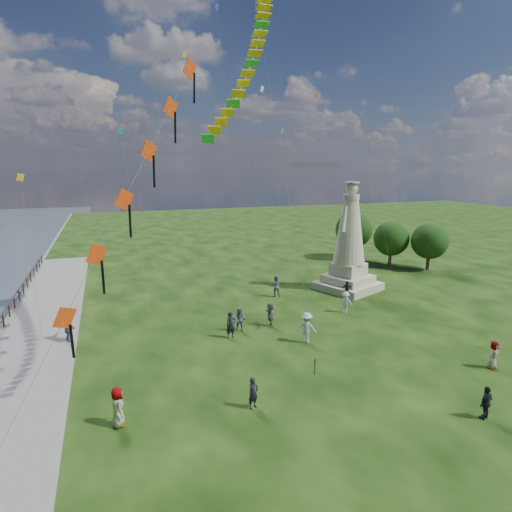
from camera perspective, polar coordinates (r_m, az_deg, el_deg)
name	(u,v)px	position (r m, az deg, el deg)	size (l,w,h in m)	color
statue	(349,250)	(38.00, 12.30, 0.77)	(6.07, 6.07, 9.41)	tan
lamppost	(350,258)	(37.29, 12.38, -0.23)	(0.39, 0.39, 4.23)	silver
tree_row	(385,235)	(49.26, 16.86, 2.66)	(8.50, 11.35, 5.57)	#382314
person_0	(253,393)	(20.23, -0.38, -17.80)	(0.54, 0.36, 1.48)	black
person_1	(240,320)	(28.49, -2.13, -8.49)	(0.79, 0.49, 1.63)	#595960
person_2	(307,328)	(26.94, 6.77, -9.46)	(1.25, 0.65, 1.94)	silver
person_3	(486,403)	(21.90, 28.35, -16.83)	(0.89, 0.46, 1.52)	black
person_4	(493,355)	(26.91, 29.08, -11.45)	(0.76, 0.47, 1.55)	#595960
person_5	(68,327)	(29.25, -23.74, -8.72)	(1.76, 0.76, 1.90)	#595960
person_6	(231,325)	(27.48, -3.38, -9.17)	(0.63, 0.42, 1.74)	black
person_7	(275,286)	(35.76, 2.60, -4.01)	(0.89, 0.55, 1.84)	#595960
person_8	(345,302)	(32.65, 11.85, -6.06)	(1.04, 0.53, 1.60)	silver
person_9	(347,290)	(36.14, 12.01, -4.41)	(0.85, 0.44, 1.46)	black
person_10	(118,407)	(19.88, -17.97, -18.60)	(0.85, 0.52, 1.74)	#595960
person_11	(271,314)	(29.37, 1.95, -7.78)	(1.57, 0.68, 1.69)	#595960
red_kite_train	(135,183)	(20.11, -15.83, 9.39)	(9.33, 9.35, 16.20)	black
small_kites	(240,133)	(40.37, -2.12, 16.02)	(29.72, 16.27, 25.31)	#176C8D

